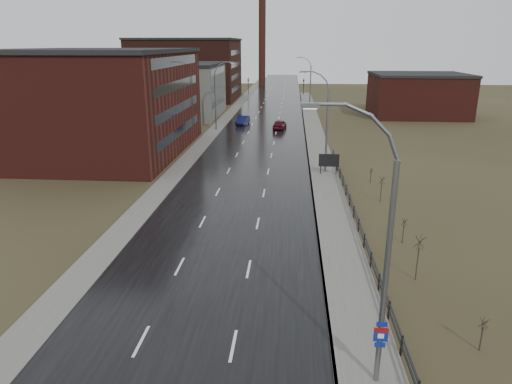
% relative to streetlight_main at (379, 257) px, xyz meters
% --- Properties ---
extents(road, '(14.00, 300.00, 0.06)m').
position_rel_streetlight_main_xyz_m(road, '(-8.47, 58.00, -6.03)').
color(road, black).
rests_on(road, ground).
extents(sidewalk_right, '(3.20, 180.00, 0.18)m').
position_rel_streetlight_main_xyz_m(sidewalk_right, '(0.13, 33.00, -5.97)').
color(sidewalk_right, '#595651').
rests_on(sidewalk_right, ground).
extents(curb_right, '(0.16, 180.00, 0.18)m').
position_rel_streetlight_main_xyz_m(curb_right, '(-1.39, 33.00, -5.97)').
color(curb_right, slate).
rests_on(curb_right, ground).
extents(sidewalk_left, '(2.40, 260.00, 0.12)m').
position_rel_streetlight_main_xyz_m(sidewalk_left, '(-16.67, 58.00, -6.00)').
color(sidewalk_left, '#595651').
rests_on(sidewalk_left, ground).
extents(warehouse_near, '(22.44, 28.56, 13.50)m').
position_rel_streetlight_main_xyz_m(warehouse_near, '(-29.46, 43.00, 0.70)').
color(warehouse_near, '#471914').
rests_on(warehouse_near, ground).
extents(warehouse_mid, '(16.32, 20.40, 10.50)m').
position_rel_streetlight_main_xyz_m(warehouse_mid, '(-26.46, 76.00, -0.80)').
color(warehouse_mid, slate).
rests_on(warehouse_mid, ground).
extents(warehouse_far, '(26.52, 24.48, 15.50)m').
position_rel_streetlight_main_xyz_m(warehouse_far, '(-31.47, 106.00, 1.70)').
color(warehouse_far, '#331611').
rests_on(warehouse_far, ground).
extents(building_right, '(18.36, 16.32, 8.50)m').
position_rel_streetlight_main_xyz_m(building_right, '(21.83, 80.00, -1.80)').
color(building_right, '#471914').
rests_on(building_right, ground).
extents(smokestack, '(2.70, 2.70, 30.70)m').
position_rel_streetlight_main_xyz_m(smokestack, '(-14.47, 148.00, 9.44)').
color(smokestack, '#331611').
rests_on(smokestack, ground).
extents(streetlight_main, '(3.91, 0.29, 12.11)m').
position_rel_streetlight_main_xyz_m(streetlight_main, '(0.00, 0.00, 0.00)').
color(streetlight_main, slate).
rests_on(streetlight_main, ground).
extents(streetlight_right_mid, '(3.36, 0.28, 11.35)m').
position_rel_streetlight_main_xyz_m(streetlight_right_mid, '(0.03, 34.00, -0.22)').
color(streetlight_right_mid, slate).
rests_on(streetlight_right_mid, ground).
extents(streetlight_left, '(3.36, 0.28, 11.35)m').
position_rel_streetlight_main_xyz_m(streetlight_left, '(-16.17, 60.00, -0.22)').
color(streetlight_left, slate).
rests_on(streetlight_left, ground).
extents(streetlight_right_far, '(3.36, 0.28, 11.35)m').
position_rel_streetlight_main_xyz_m(streetlight_right_far, '(0.03, 88.00, -0.22)').
color(streetlight_right_far, slate).
rests_on(streetlight_right_far, ground).
extents(guardrail, '(0.10, 53.05, 1.10)m').
position_rel_streetlight_main_xyz_m(guardrail, '(1.83, 16.32, -5.35)').
color(guardrail, black).
rests_on(guardrail, ground).
extents(shrub_b, '(0.43, 0.45, 1.77)m').
position_rel_streetlight_main_xyz_m(shrub_b, '(5.70, 2.66, -5.12)').
color(shrub_b, '#382D23').
rests_on(shrub_b, ground).
extents(shrub_c, '(0.70, 0.74, 3.00)m').
position_rel_streetlight_main_xyz_m(shrub_c, '(4.38, 9.51, -4.46)').
color(shrub_c, '#382D23').
rests_on(shrub_c, ground).
extents(shrub_d, '(0.47, 0.50, 1.97)m').
position_rel_streetlight_main_xyz_m(shrub_d, '(4.80, 15.08, -5.01)').
color(shrub_d, '#382D23').
rests_on(shrub_d, ground).
extents(shrub_e, '(0.59, 0.62, 2.49)m').
position_rel_streetlight_main_xyz_m(shrub_e, '(4.84, 24.39, -4.74)').
color(shrub_e, '#382D23').
rests_on(shrub_e, ground).
extents(shrub_f, '(0.39, 0.41, 1.60)m').
position_rel_streetlight_main_xyz_m(shrub_f, '(4.88, 30.51, -5.21)').
color(shrub_f, '#382D23').
rests_on(shrub_f, ground).
extents(billboard, '(2.26, 0.17, 2.49)m').
position_rel_streetlight_main_xyz_m(billboard, '(0.63, 33.06, -4.37)').
color(billboard, black).
rests_on(billboard, ground).
extents(traffic_light_left, '(0.58, 2.73, 5.30)m').
position_rel_streetlight_main_xyz_m(traffic_light_left, '(-16.47, 118.00, -1.46)').
color(traffic_light_left, black).
rests_on(traffic_light_left, ground).
extents(traffic_light_right, '(0.58, 2.73, 5.30)m').
position_rel_streetlight_main_xyz_m(traffic_light_right, '(-0.47, 118.00, -1.46)').
color(traffic_light_right, black).
rests_on(traffic_light_right, ground).
extents(car_near, '(2.32, 5.06, 1.61)m').
position_rel_streetlight_main_xyz_m(car_near, '(-12.49, 65.77, -5.26)').
color(car_near, '#0B0E37').
rests_on(car_near, ground).
extents(car_far, '(2.55, 5.05, 1.65)m').
position_rel_streetlight_main_xyz_m(car_far, '(-5.67, 61.72, -5.23)').
color(car_far, '#4C0C16').
rests_on(car_far, ground).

